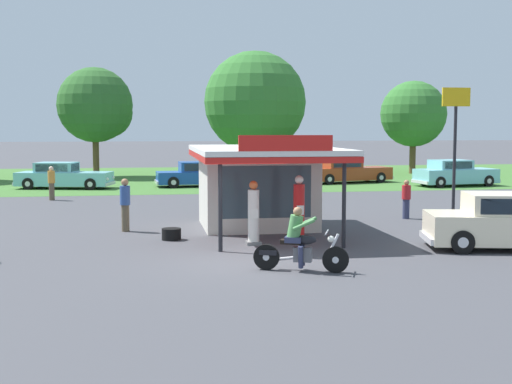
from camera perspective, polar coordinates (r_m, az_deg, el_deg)
ground_plane at (r=18.00m, az=-0.71°, el=-5.76°), size 300.00×300.00×0.00m
grass_verge_strip at (r=47.66m, az=-6.04°, el=1.23°), size 120.00×24.00×0.01m
service_station_kiosk at (r=23.55m, az=0.21°, el=0.93°), size 4.49×7.13×3.28m
gas_pump_nearside at (r=20.29m, az=-0.21°, el=-1.98°), size 0.44×0.44×1.92m
gas_pump_offside at (r=20.54m, az=3.61°, el=-1.70°), size 0.44×0.44×2.06m
motorcycle_with_rider at (r=16.61m, az=3.63°, el=-4.42°), size 2.22×1.01×1.58m
featured_classic_sedan at (r=20.93m, az=20.60°, el=-2.49°), size 5.28×2.86×1.61m
parked_car_back_row_centre_right at (r=43.24m, az=7.63°, el=1.69°), size 5.80×2.95×1.51m
parked_car_back_row_far_right at (r=40.38m, az=-15.84°, el=1.25°), size 5.67×2.99×1.50m
parked_car_back_row_left at (r=40.41m, az=-4.55°, el=1.43°), size 5.66×2.21×1.46m
parked_car_back_row_far_left at (r=42.18m, az=16.30°, el=1.47°), size 5.15×2.54×1.56m
bystander_strolling_foreground at (r=34.02m, az=-16.74°, el=0.78°), size 0.34×0.34×1.63m
bystander_leaning_by_kiosk at (r=23.25m, az=-10.89°, el=-0.94°), size 0.34×0.34×1.78m
bystander_admiring_sedan at (r=29.67m, az=-2.85°, el=0.47°), size 0.34×0.34×1.74m
bystander_chatting_near_pumps at (r=26.64m, az=12.46°, el=-0.54°), size 0.34×0.34×1.49m
tree_oak_left at (r=52.62m, az=13.04°, el=6.37°), size 4.92×4.92×6.94m
tree_oak_far_right at (r=51.04m, az=-0.25°, el=7.30°), size 7.56×7.56×9.12m
tree_oak_far_left at (r=48.85m, az=-13.10°, el=6.95°), size 5.20×5.20×7.62m
roadside_pole_sign at (r=26.88m, az=16.33°, el=4.99°), size 1.10×0.12×4.98m
spare_tire_stack at (r=21.39m, az=-7.09°, el=-3.52°), size 0.60×0.60×0.36m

